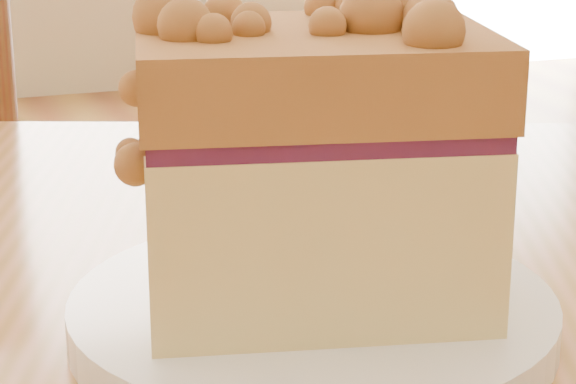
% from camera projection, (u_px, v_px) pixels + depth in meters
% --- Properties ---
extents(plate, '(0.20, 0.20, 0.02)m').
position_uv_depth(plate, '(312.00, 316.00, 0.47)').
color(plate, white).
rests_on(plate, cafe_table_main).
extents(cake_slice, '(0.16, 0.13, 0.13)m').
position_uv_depth(cake_slice, '(311.00, 158.00, 0.44)').
color(cake_slice, '#F0D787').
rests_on(cake_slice, plate).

